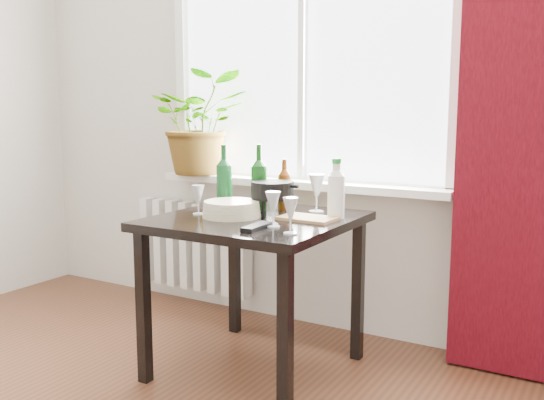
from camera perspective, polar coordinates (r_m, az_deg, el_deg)
The scene contains 19 objects.
window at distance 3.39m, azimuth 3.09°, elevation 14.81°, with size 1.72×0.08×1.62m.
windowsill at distance 3.34m, azimuth 2.43°, elevation 1.58°, with size 1.72×0.20×0.04m.
curtain at distance 2.93m, azimuth 22.19°, elevation 9.21°, with size 0.50×0.12×2.56m.
radiator at distance 3.84m, azimuth -7.34°, elevation -4.28°, with size 0.80×0.10×0.55m.
table at distance 2.80m, azimuth -1.59°, elevation -3.44°, with size 0.85×0.85×0.74m.
potted_plant at distance 3.62m, azimuth -6.80°, elevation 7.21°, with size 0.55×0.47×0.61m, color #2C7F22.
wine_bottle_left at distance 2.97m, azimuth -4.52°, elevation 2.18°, with size 0.08×0.08×0.32m, color #0C4018, non-canonical shape.
wine_bottle_right at distance 2.93m, azimuth -1.24°, elevation 2.15°, with size 0.08×0.08×0.33m, color #0B3D0D, non-canonical shape.
bottle_amber at distance 2.95m, azimuth 1.17°, elevation 1.50°, with size 0.06×0.06×0.26m, color #69300B, non-canonical shape.
cleaning_bottle at distance 2.75m, azimuth 6.07°, elevation 1.10°, with size 0.08×0.08×0.27m, color white, non-canonical shape.
wineglass_front_right at distance 2.53m, azimuth 0.09°, elevation -0.87°, with size 0.07×0.07×0.15m, color silver, non-canonical shape.
wineglass_far_right at distance 2.39m, azimuth 1.76°, elevation -1.46°, with size 0.06×0.06×0.15m, color silver, non-canonical shape.
wineglass_back_center at distance 2.91m, azimuth 4.22°, elevation 0.70°, with size 0.08×0.08×0.19m, color silver, non-canonical shape.
wineglass_back_left at distance 3.01m, azimuth -1.32°, elevation 0.61°, with size 0.06×0.06×0.15m, color silver, non-canonical shape.
wineglass_front_left at distance 2.85m, azimuth -6.95°, elevation 0.04°, with size 0.06×0.06×0.14m, color #B2BABF, non-canonical shape.
plate_stack at distance 2.78m, azimuth -3.83°, elevation -0.86°, with size 0.27×0.27×0.07m, color beige.
fondue_pot at distance 2.83m, azimuth 0.04°, elevation 0.20°, with size 0.23×0.20×0.16m, color black, non-canonical shape.
tv_remote at distance 2.50m, azimuth -1.43°, elevation -2.55°, with size 0.05×0.18×0.02m, color black.
cutting_board at distance 2.71m, azimuth 3.36°, elevation -1.73°, with size 0.25×0.16×0.01m, color #9D7446.
Camera 1 is at (1.56, -0.77, 1.23)m, focal length 40.00 mm.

